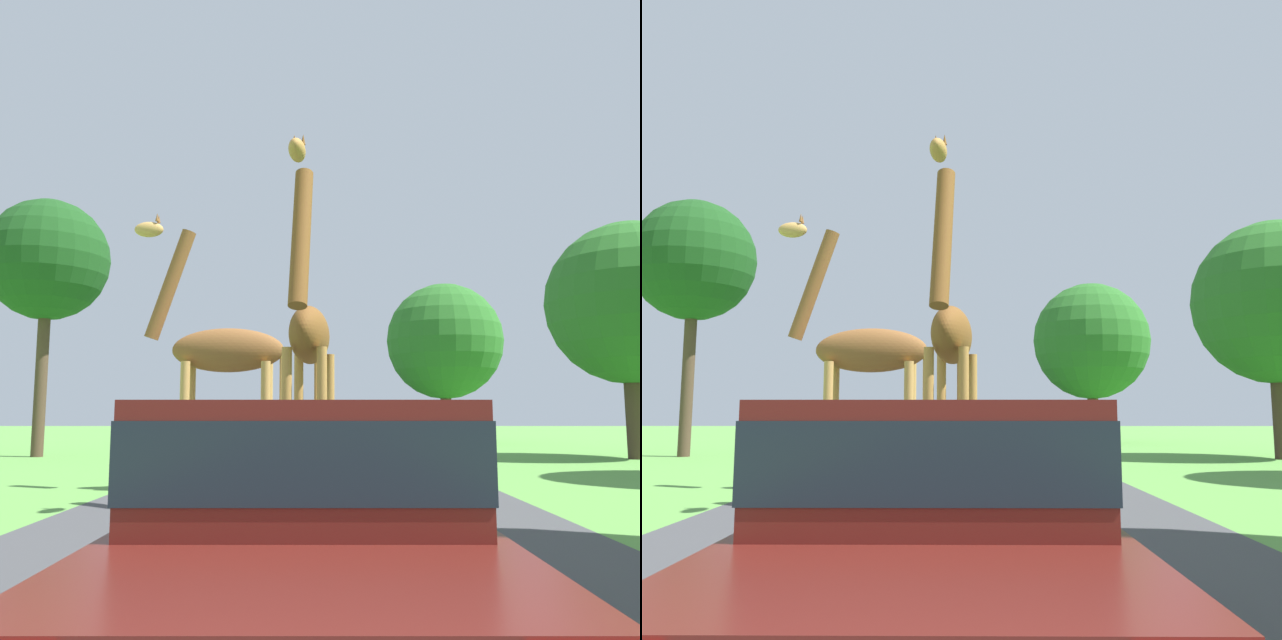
% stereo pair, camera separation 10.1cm
% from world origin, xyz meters
% --- Properties ---
extents(road, '(6.95, 120.00, 0.00)m').
position_xyz_m(road, '(0.00, 30.00, 0.00)').
color(road, '#424244').
rests_on(road, ground).
extents(giraffe_near_road, '(0.87, 2.79, 5.45)m').
position_xyz_m(giraffe_near_road, '(0.02, 11.55, 2.62)').
color(giraffe_near_road, '#B77F3D').
rests_on(giraffe_near_road, ground).
extents(giraffe_companion, '(2.92, 0.80, 5.24)m').
position_xyz_m(giraffe_companion, '(-1.67, 13.60, 2.49)').
color(giraffe_companion, tan).
rests_on(giraffe_companion, ground).
extents(car_lead_maroon, '(1.73, 4.10, 1.45)m').
position_xyz_m(car_lead_maroon, '(0.14, 4.63, 0.77)').
color(car_lead_maroon, '#561914').
rests_on(car_lead_maroon, ground).
extents(car_queue_right, '(1.72, 3.98, 1.60)m').
position_xyz_m(car_queue_right, '(1.82, 30.38, 0.84)').
color(car_queue_right, '#144C28').
rests_on(car_queue_right, ground).
extents(car_queue_left, '(1.77, 4.62, 1.37)m').
position_xyz_m(car_queue_left, '(-2.09, 24.48, 0.73)').
color(car_queue_left, silver).
rests_on(car_queue_left, ground).
extents(tree_left_edge, '(5.23, 5.23, 7.54)m').
position_xyz_m(tree_left_edge, '(10.13, 22.30, 4.90)').
color(tree_left_edge, '#4C3828').
rests_on(tree_left_edge, ground).
extents(tree_centre_back, '(4.13, 4.13, 8.66)m').
position_xyz_m(tree_centre_back, '(-9.07, 23.42, 6.55)').
color(tree_centre_back, '#4C3828').
rests_on(tree_centre_back, ground).
extents(tree_far_right, '(5.74, 5.74, 7.85)m').
position_xyz_m(tree_far_right, '(6.40, 34.36, 4.96)').
color(tree_far_right, '#4C3828').
rests_on(tree_far_right, ground).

